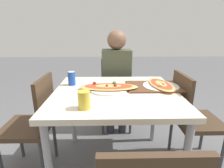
% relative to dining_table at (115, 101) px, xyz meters
% --- Properties ---
extents(ground_plane, '(14.00, 14.00, 0.00)m').
position_rel_dining_table_xyz_m(ground_plane, '(0.00, 0.00, -0.68)').
color(ground_plane, '#59595B').
extents(dining_table, '(1.02, 0.93, 0.76)m').
position_rel_dining_table_xyz_m(dining_table, '(0.00, 0.00, 0.00)').
color(dining_table, beige).
rests_on(dining_table, ground_plane).
extents(chair_far_seated, '(0.40, 0.40, 0.88)m').
position_rel_dining_table_xyz_m(chair_far_seated, '(0.04, 0.80, -0.18)').
color(chair_far_seated, '#3F2D1E').
rests_on(chair_far_seated, ground_plane).
extents(chair_side_left, '(0.40, 0.40, 0.88)m').
position_rel_dining_table_xyz_m(chair_side_left, '(-0.70, -0.00, -0.18)').
color(chair_side_left, '#3F2D1E').
rests_on(chair_side_left, ground_plane).
extents(chair_side_right, '(0.40, 0.40, 0.88)m').
position_rel_dining_table_xyz_m(chair_side_right, '(0.70, 0.07, -0.18)').
color(chair_side_right, '#3F2D1E').
rests_on(chair_side_right, ground_plane).
extents(person_seated, '(0.34, 0.25, 1.25)m').
position_rel_dining_table_xyz_m(person_seated, '(0.04, 0.68, 0.05)').
color(person_seated, '#2D2D38').
rests_on(person_seated, ground_plane).
extents(pizza_main, '(0.50, 0.33, 0.06)m').
position_rel_dining_table_xyz_m(pizza_main, '(-0.06, 0.06, 0.10)').
color(pizza_main, white).
rests_on(pizza_main, dining_table).
extents(soda_can, '(0.07, 0.07, 0.12)m').
position_rel_dining_table_xyz_m(soda_can, '(-0.39, 0.19, 0.14)').
color(soda_can, '#1E47B2').
rests_on(soda_can, dining_table).
extents(drink_glass, '(0.08, 0.08, 0.12)m').
position_rel_dining_table_xyz_m(drink_glass, '(-0.21, -0.32, 0.14)').
color(drink_glass, gold).
rests_on(drink_glass, dining_table).
extents(serving_tray, '(0.47, 0.33, 0.01)m').
position_rel_dining_table_xyz_m(serving_tray, '(0.34, 0.11, 0.09)').
color(serving_tray, brown).
rests_on(serving_tray, dining_table).
extents(pizza_second, '(0.32, 0.42, 0.06)m').
position_rel_dining_table_xyz_m(pizza_second, '(0.41, 0.11, 0.10)').
color(pizza_second, white).
rests_on(pizza_second, dining_table).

